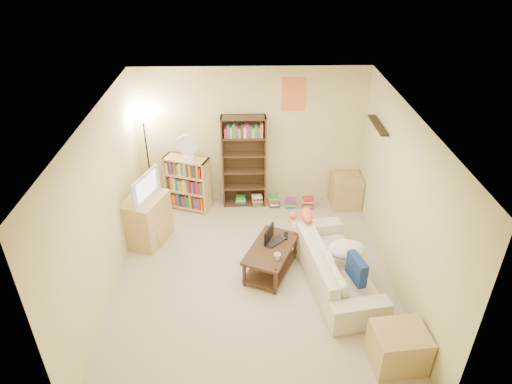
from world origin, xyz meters
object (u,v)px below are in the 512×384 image
television (142,186)px  end_cabinet (398,347)px  tv_stand (147,220)px  tall_bookshelf (244,160)px  short_bookshelf (188,183)px  desk_fan (187,147)px  laptop (278,243)px  floor_lamp (145,136)px  tabby_cat (305,215)px  coffee_table (271,256)px  sofa (336,265)px  mug (277,257)px  side_table (346,191)px

television → end_cabinet: (3.35, -2.51, -0.76)m
tv_stand → tall_bookshelf: tall_bookshelf is taller
short_bookshelf → desk_fan: (0.06, -0.05, 0.73)m
laptop → television: television is taller
short_bookshelf → floor_lamp: floor_lamp is taller
tabby_cat → coffee_table: bearing=-137.7°
television → end_cabinet: 4.26m
tabby_cat → laptop: tabby_cat is taller
sofa → laptop: bearing=58.6°
tall_bookshelf → mug: bearing=-78.7°
tall_bookshelf → end_cabinet: (1.78, -3.59, -0.65)m
tv_stand → short_bookshelf: 1.13m
laptop → tall_bookshelf: 1.94m
tall_bookshelf → floor_lamp: bearing=179.5°
tabby_cat → coffee_table: size_ratio=0.42×
tabby_cat → tv_stand: bearing=172.1°
end_cabinet → television: bearing=143.1°
laptop → desk_fan: bearing=87.5°
tabby_cat → laptop: 0.62m
laptop → desk_fan: size_ratio=0.83×
laptop → tv_stand: size_ratio=0.48×
tall_bookshelf → short_bookshelf: size_ratio=1.70×
floor_lamp → side_table: floor_lamp is taller
tabby_cat → laptop: size_ratio=1.24×
television → floor_lamp: 1.14m
mug → side_table: bearing=56.4°
tv_stand → mug: bearing=-8.8°
sofa → tabby_cat: tabby_cat is taller
tv_stand → tall_bookshelf: (1.57, 1.08, 0.50)m
tv_stand → desk_fan: desk_fan is taller
floor_lamp → tall_bookshelf: bearing=0.0°
tv_stand → laptop: bearing=-0.2°
sofa → end_cabinet: 1.52m
short_bookshelf → side_table: (2.85, 0.02, -0.20)m
laptop → sofa: bearing=-64.9°
sofa → television: size_ratio=2.86×
tv_stand → end_cabinet: size_ratio=1.31×
mug → desk_fan: size_ratio=0.29×
end_cabinet → desk_fan: bearing=128.4°
tall_bookshelf → floor_lamp: floor_lamp is taller
television → floor_lamp: size_ratio=0.43×
laptop → floor_lamp: (-2.16, 1.82, 0.93)m
short_bookshelf → desk_fan: size_ratio=2.19×
floor_lamp → mug: bearing=-45.7°
coffee_table → desk_fan: size_ratio=2.48×
laptop → desk_fan: 2.34m
tall_bookshelf → short_bookshelf: bearing=-174.8°
sofa → short_bookshelf: (-2.31, 2.05, 0.20)m
side_table → coffee_table: bearing=-128.8°
tv_stand → floor_lamp: 1.46m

